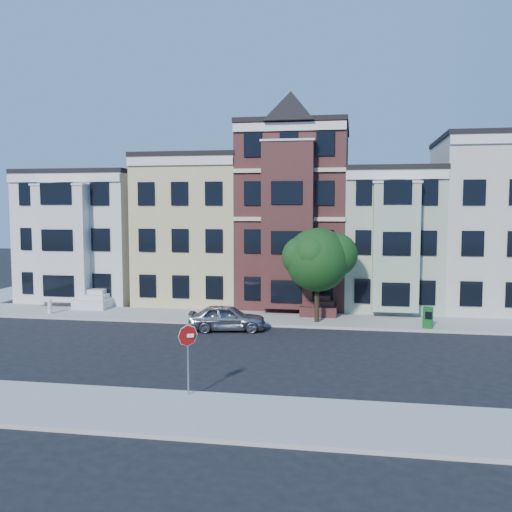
% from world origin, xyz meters
% --- Properties ---
extents(ground, '(120.00, 120.00, 0.00)m').
position_xyz_m(ground, '(0.00, 0.00, 0.00)').
color(ground, black).
extents(far_sidewalk, '(60.00, 4.00, 0.15)m').
position_xyz_m(far_sidewalk, '(0.00, 8.00, 0.07)').
color(far_sidewalk, '#9E9B93').
rests_on(far_sidewalk, ground).
extents(near_sidewalk, '(60.00, 4.00, 0.15)m').
position_xyz_m(near_sidewalk, '(0.00, -8.00, 0.07)').
color(near_sidewalk, '#9E9B93').
rests_on(near_sidewalk, ground).
extents(house_white, '(8.00, 9.00, 9.00)m').
position_xyz_m(house_white, '(-15.00, 14.50, 4.50)').
color(house_white, silver).
rests_on(house_white, ground).
extents(house_yellow, '(7.00, 9.00, 10.00)m').
position_xyz_m(house_yellow, '(-7.00, 14.50, 5.00)').
color(house_yellow, '#CBB780').
rests_on(house_yellow, ground).
extents(house_brown, '(7.00, 9.00, 12.00)m').
position_xyz_m(house_brown, '(0.00, 14.50, 6.00)').
color(house_brown, '#421E1C').
rests_on(house_brown, ground).
extents(house_green, '(6.00, 9.00, 9.00)m').
position_xyz_m(house_green, '(6.50, 14.50, 4.50)').
color(house_green, '#9DAF92').
rests_on(house_green, ground).
extents(house_cream, '(8.00, 9.00, 11.00)m').
position_xyz_m(house_cream, '(13.50, 14.50, 5.50)').
color(house_cream, beige).
rests_on(house_cream, ground).
extents(street_tree, '(6.92, 6.92, 6.69)m').
position_xyz_m(street_tree, '(1.98, 7.22, 3.49)').
color(street_tree, '#204F1C').
rests_on(street_tree, far_sidewalk).
extents(parked_car, '(4.43, 2.37, 1.43)m').
position_xyz_m(parked_car, '(-2.76, 4.69, 0.72)').
color(parked_car, gray).
rests_on(parked_car, ground).
extents(newspaper_box, '(0.61, 0.57, 1.15)m').
position_xyz_m(newspaper_box, '(8.06, 6.53, 0.72)').
color(newspaper_box, '#12561D').
rests_on(newspaper_box, far_sidewalk).
extents(fire_hydrant, '(0.28, 0.28, 0.76)m').
position_xyz_m(fire_hydrant, '(-14.50, 6.95, 0.53)').
color(fire_hydrant, silver).
rests_on(fire_hydrant, far_sidewalk).
extents(stop_sign, '(0.75, 0.41, 2.82)m').
position_xyz_m(stop_sign, '(-1.64, -6.42, 1.56)').
color(stop_sign, '#A40E0C').
rests_on(stop_sign, near_sidewalk).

